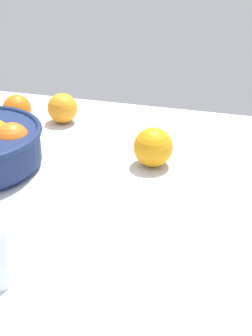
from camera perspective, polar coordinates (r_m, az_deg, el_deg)
name	(u,v)px	position (r cm, az deg, el deg)	size (l,w,h in cm)	color
ground_plane	(123,212)	(90.22, -0.36, -5.10)	(127.79, 97.57, 3.00)	silver
loose_orange_0	(17,109)	(124.73, -12.38, 6.65)	(6.93, 6.93, 6.93)	orange
loose_orange_1	(153,147)	(101.13, 3.13, 2.40)	(8.08, 8.08, 8.08)	orange
loose_orange_3	(63,108)	(122.66, -7.28, 6.81)	(7.30, 7.30, 7.30)	orange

